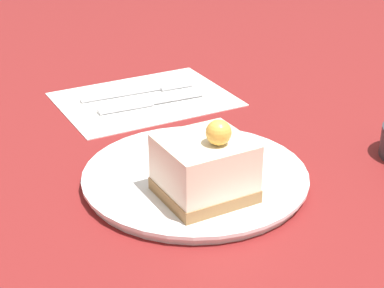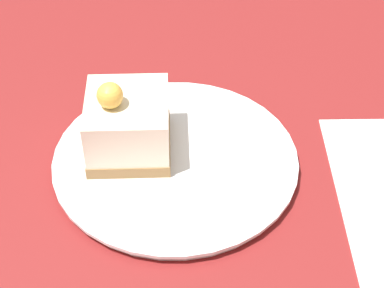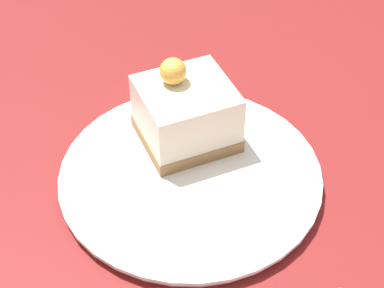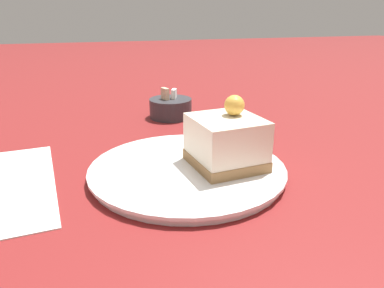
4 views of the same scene
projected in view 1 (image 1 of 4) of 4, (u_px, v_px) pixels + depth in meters
The scene contains 6 objects.
ground_plane at pixel (195, 183), 0.72m from camera, with size 4.00×4.00×0.00m, color maroon.
plate at pixel (194, 177), 0.72m from camera, with size 0.25×0.25×0.01m.
cake_slice at pixel (205, 167), 0.66m from camera, with size 0.10×0.10×0.09m.
napkin at pixel (145, 99), 0.94m from camera, with size 0.21×0.27×0.00m.
fork at pixel (148, 89), 0.97m from camera, with size 0.03×0.18×0.00m.
knife at pixel (142, 104), 0.92m from camera, with size 0.02×0.16×0.00m.
Camera 1 is at (0.58, -0.23, 0.36)m, focal length 60.00 mm.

